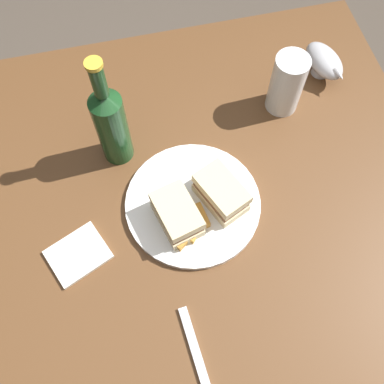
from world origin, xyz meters
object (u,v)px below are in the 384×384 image
Objects in this scene: pint_glass at (286,87)px; fork at (197,357)px; sandwich_half_left at (177,215)px; gravy_boat at (325,62)px; napkin at (78,254)px; cider_bottle at (111,123)px; plate at (195,203)px; sandwich_half_right at (221,193)px.

fork is at bearing -122.77° from pint_glass.
sandwich_half_left is 0.51m from gravy_boat.
napkin is 0.61× the size of fork.
cider_bottle is at bearing -176.09° from fork.
pint_glass reaches higher than plate.
napkin is (-0.20, -0.02, -0.04)m from sandwich_half_left.
gravy_boat is at bearing 28.80° from pint_glass.
plate is at bearing 12.19° from napkin.
gravy_boat is at bearing 27.39° from napkin.
plate is at bearing 36.49° from sandwich_half_left.
pint_glass reaches higher than sandwich_half_left.
fork is at bearing -102.38° from plate.
sandwich_half_left is 0.89× the size of gravy_boat.
sandwich_half_left is 0.26m from fork.
gravy_boat reaches higher than napkin.
pint_glass is 0.59m from fork.
cider_bottle reaches higher than sandwich_half_left.
gravy_boat is at bearing 12.13° from cider_bottle.
plate is 0.30m from fork.
pint_glass is at bearing 142.49° from fork.
sandwich_half_right reaches higher than plate.
fork is (0.18, -0.24, -0.00)m from napkin.
plate is 0.23m from cider_bottle.
sandwich_half_right is 0.42m from gravy_boat.
cider_bottle is at bearing -173.80° from pint_glass.
fork is (-0.12, -0.28, -0.04)m from sandwich_half_right.
sandwich_half_left is 0.83× the size of pint_glass.
plate reaches higher than fork.
cider_bottle reaches higher than gravy_boat.
sandwich_half_right is (0.05, -0.01, 0.04)m from plate.
sandwich_half_right is 0.86× the size of pint_glass.
pint_glass reaches higher than sandwich_half_right.
sandwich_half_left is (-0.04, -0.03, 0.04)m from plate.
sandwich_half_right reaches higher than napkin.
cider_bottle reaches higher than plate.
gravy_boat is 1.23× the size of napkin.
sandwich_half_left reaches higher than plate.
plate is 0.07m from sandwich_half_right.
pint_glass is 0.39m from cider_bottle.
plate is at bearing -141.42° from pint_glass.
sandwich_half_left is at bearing 6.12° from napkin.
cider_bottle reaches higher than napkin.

